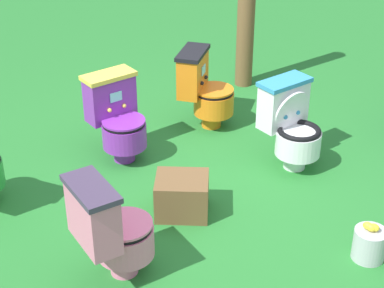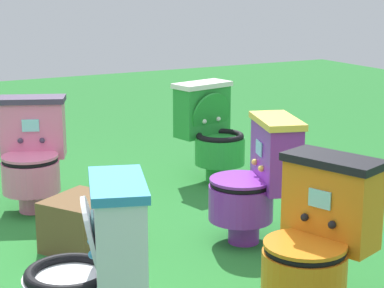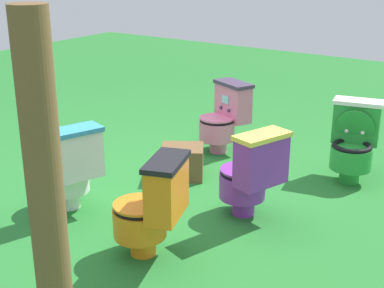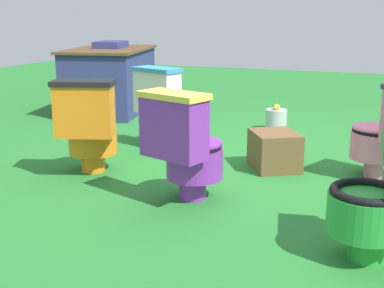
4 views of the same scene
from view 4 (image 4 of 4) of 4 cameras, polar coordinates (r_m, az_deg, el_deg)
ground at (r=4.18m, az=4.51°, el=-2.09°), size 14.00×14.00×0.00m
toilet_white at (r=4.61m, az=-2.98°, el=4.29°), size 0.59×0.54×0.73m
toilet_purple at (r=3.22m, az=-0.73°, el=-0.24°), size 0.59×0.53×0.73m
toilet_orange at (r=3.86m, az=-11.44°, el=1.96°), size 0.60×0.54×0.73m
vendor_table at (r=6.39m, az=-9.09°, el=7.16°), size 1.62×1.18×0.85m
small_crate at (r=4.02m, az=9.21°, el=-0.72°), size 0.50×0.49×0.29m
lemon_bucket at (r=5.35m, az=9.39°, el=2.74°), size 0.22×0.22×0.28m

